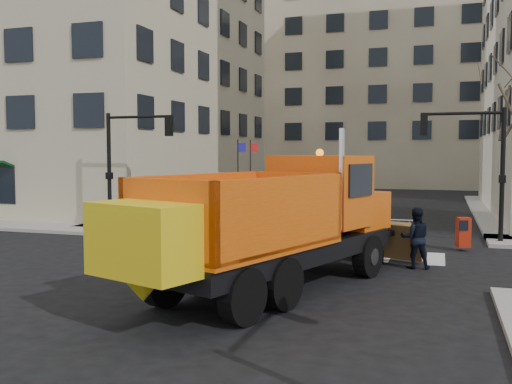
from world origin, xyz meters
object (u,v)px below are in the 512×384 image
(cop_c, at_px, (379,237))
(cop_b, at_px, (415,238))
(worker, at_px, (113,203))
(newspaper_box, at_px, (463,232))
(cop_a, at_px, (335,233))
(plow_truck, at_px, (271,220))

(cop_c, bearing_deg, cop_b, 128.88)
(worker, xyz_separation_m, newspaper_box, (16.03, -1.85, -0.48))
(cop_c, relative_size, newspaper_box, 1.59)
(cop_b, bearing_deg, newspaper_box, -124.02)
(cop_a, bearing_deg, cop_b, 163.27)
(cop_c, xyz_separation_m, newspaper_box, (2.73, 3.28, -0.18))
(cop_c, height_order, newspaper_box, cop_c)
(cop_b, height_order, cop_c, cop_b)
(cop_b, relative_size, newspaper_box, 1.76)
(cop_b, relative_size, worker, 0.94)
(cop_a, bearing_deg, plow_truck, 85.81)
(cop_a, xyz_separation_m, newspaper_box, (4.27, 2.84, -0.18))
(cop_a, height_order, worker, worker)
(plow_truck, relative_size, cop_b, 5.91)
(cop_a, distance_m, worker, 12.67)
(cop_b, bearing_deg, plow_truck, 39.75)
(cop_c, relative_size, worker, 0.85)
(cop_b, height_order, worker, worker)
(cop_a, height_order, newspaper_box, cop_a)
(worker, relative_size, newspaper_box, 1.88)
(cop_a, xyz_separation_m, cop_b, (2.72, -0.99, 0.08))
(cop_c, distance_m, worker, 14.27)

